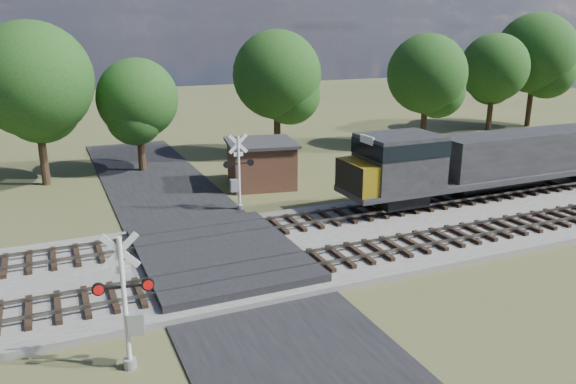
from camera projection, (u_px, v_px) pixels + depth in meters
name	position (u px, v px, depth m)	size (l,w,h in m)	color
ground	(222.00, 266.00, 25.51)	(160.00, 160.00, 0.00)	#474F2A
ballast_bed	(400.00, 229.00, 29.75)	(140.00, 10.00, 0.30)	gray
road	(222.00, 265.00, 25.50)	(7.00, 60.00, 0.08)	black
crossing_panel	(219.00, 255.00, 25.86)	(7.00, 9.00, 0.62)	#262628
track_near	(303.00, 263.00, 24.84)	(140.00, 2.60, 0.33)	black
track_far	(262.00, 227.00, 29.23)	(140.00, 2.60, 0.33)	black
crossing_signal_near	(129.00, 314.00, 17.35)	(1.84, 0.48, 4.60)	silver
crossing_signal_far	(238.00, 179.00, 32.65)	(1.85, 0.40, 4.60)	silver
equipment_shed	(261.00, 163.00, 38.05)	(5.24, 5.24, 3.07)	#492E1F
treeline	(242.00, 74.00, 44.36)	(79.18, 12.56, 11.95)	black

